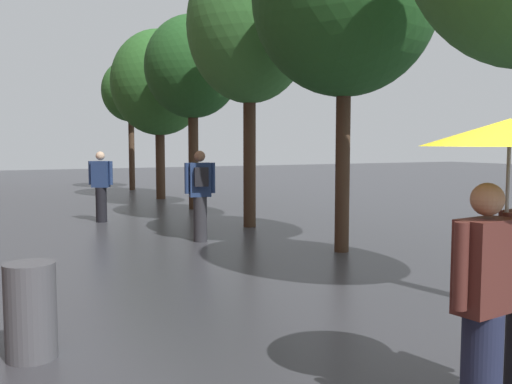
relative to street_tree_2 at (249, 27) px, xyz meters
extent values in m
cylinder|color=#473323|center=(0.18, -3.35, -2.88)|extent=(0.25, 0.25, 3.08)
cylinder|color=#473323|center=(0.00, 0.00, -2.83)|extent=(0.28, 0.28, 3.18)
ellipsoid|color=#387533|center=(0.00, 0.00, 0.03)|extent=(2.76, 2.76, 3.39)
cylinder|color=#473323|center=(0.05, 3.80, -2.96)|extent=(0.28, 0.28, 2.94)
ellipsoid|color=#235623|center=(0.05, 3.80, -0.41)|extent=(2.69, 2.69, 2.86)
cylinder|color=#473323|center=(0.06, 7.10, -3.14)|extent=(0.31, 0.31, 2.57)
ellipsoid|color=#2D6628|center=(0.06, 7.10, -0.55)|extent=(3.19, 3.19, 3.49)
cylinder|color=#473323|center=(0.09, 11.16, -2.91)|extent=(0.23, 0.23, 3.03)
ellipsoid|color=#2D6628|center=(0.09, 11.16, -0.48)|extent=(2.27, 2.27, 2.45)
cylinder|color=#1E233D|center=(-2.59, -8.91, -4.02)|extent=(0.26, 0.26, 0.81)
cube|color=#4C231E|center=(-2.59, -8.91, -3.32)|extent=(0.43, 0.27, 0.60)
sphere|color=#9E7051|center=(-2.59, -8.91, -2.89)|extent=(0.21, 0.21, 0.21)
cylinder|color=#4C231E|center=(-2.83, -8.95, -3.29)|extent=(0.09, 0.09, 0.54)
cylinder|color=#4C231E|center=(-2.34, -8.88, -3.29)|extent=(0.09, 0.09, 0.54)
cylinder|color=#4C231E|center=(-2.34, -8.88, -3.27)|extent=(0.09, 0.09, 0.55)
cylinder|color=#9E9EA3|center=(-2.34, -8.86, -3.08)|extent=(0.02, 0.02, 1.09)
cone|color=yellow|center=(-2.34, -8.86, -2.47)|extent=(1.15, 1.15, 0.18)
cylinder|color=#4C4C51|center=(-5.09, -6.24, -4.00)|extent=(0.44, 0.44, 0.85)
cylinder|color=black|center=(-2.85, 2.26, -4.01)|extent=(0.26, 0.26, 0.83)
cube|color=navy|center=(-2.85, 2.26, -3.28)|extent=(0.46, 0.40, 0.62)
sphere|color=beige|center=(-2.85, 2.26, -2.85)|extent=(0.21, 0.21, 0.21)
cylinder|color=navy|center=(-2.63, 2.13, -3.25)|extent=(0.09, 0.09, 0.56)
cylinder|color=navy|center=(-3.06, 2.39, -3.25)|extent=(0.09, 0.09, 0.56)
cube|color=black|center=(-2.77, 2.38, -3.17)|extent=(0.29, 0.26, 0.36)
cylinder|color=#2D2D33|center=(-1.67, -1.31, -3.99)|extent=(0.26, 0.26, 0.86)
cube|color=navy|center=(-1.67, -1.31, -3.24)|extent=(0.43, 0.29, 0.65)
sphere|color=#9E7051|center=(-1.67, -1.31, -2.79)|extent=(0.21, 0.21, 0.21)
cylinder|color=navy|center=(-1.92, -1.26, -3.21)|extent=(0.09, 0.09, 0.58)
cylinder|color=navy|center=(-1.43, -1.36, -3.21)|extent=(0.09, 0.09, 0.58)
cube|color=black|center=(-1.70, -1.45, -3.17)|extent=(0.28, 0.19, 0.36)
camera|label=1|loc=(-5.46, -11.46, -2.53)|focal=39.87mm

